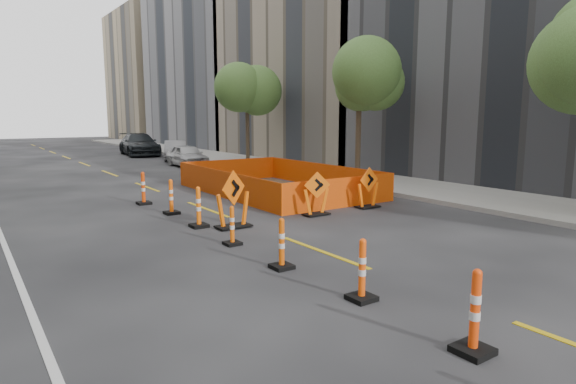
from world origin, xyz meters
TOP-DOWN VIEW (x-y plane):
  - ground_plane at (0.00, 0.00)m, footprint 140.00×140.00m
  - sidewalk_right at (9.00, 12.00)m, footprint 4.00×90.00m
  - bld_right_c at (17.00, 23.80)m, footprint 12.00×16.00m
  - bld_right_d at (17.00, 40.20)m, footprint 12.00×18.00m
  - bld_right_e at (17.00, 58.60)m, footprint 12.00×14.00m
  - tree_r_b at (8.40, 12.00)m, footprint 2.80×2.80m
  - tree_r_c at (8.40, 22.00)m, footprint 2.80×2.80m
  - channelizer_2 at (-1.32, -0.72)m, footprint 0.44×0.44m
  - channelizer_3 at (-1.25, 1.41)m, footprint 0.41×0.41m
  - channelizer_4 at (-1.40, 3.54)m, footprint 0.40×0.40m
  - channelizer_5 at (-1.37, 5.67)m, footprint 0.37×0.37m
  - channelizer_6 at (-1.26, 7.80)m, footprint 0.44×0.44m
  - channelizer_7 at (-1.22, 9.92)m, footprint 0.43×0.43m
  - channelizer_8 at (-1.40, 12.05)m, footprint 0.44×0.44m
  - chevron_sign_left at (-0.53, 7.19)m, footprint 1.21×1.00m
  - chevron_sign_center at (2.34, 7.24)m, footprint 1.03×0.84m
  - chevron_sign_right at (4.48, 7.24)m, footprint 0.92×0.58m
  - safety_fence at (3.80, 11.72)m, footprint 4.79×8.07m
  - parked_car_near at (4.72, 22.78)m, footprint 1.75×3.98m
  - parked_car_mid at (5.79, 27.36)m, footprint 2.84×4.29m
  - parked_car_far at (5.06, 32.95)m, footprint 2.98×6.00m

SIDE VIEW (x-z plane):
  - ground_plane at x=0.00m, z-range 0.00..0.00m
  - sidewalk_right at x=9.00m, z-range 0.00..0.15m
  - channelizer_5 at x=-1.37m, z-range 0.00..0.94m
  - safety_fence at x=3.80m, z-range 0.00..1.00m
  - channelizer_4 at x=-1.40m, z-range 0.00..1.02m
  - channelizer_3 at x=-1.25m, z-range 0.00..1.04m
  - channelizer_7 at x=-1.22m, z-range 0.00..1.08m
  - channelizer_2 at x=-1.32m, z-range 0.00..1.12m
  - channelizer_6 at x=-1.26m, z-range 0.00..1.12m
  - channelizer_8 at x=-1.40m, z-range 0.00..1.12m
  - parked_car_near at x=4.72m, z-range 0.00..1.33m
  - parked_car_mid at x=5.79m, z-range 0.00..1.34m
  - chevron_sign_center at x=2.34m, z-range 0.00..1.34m
  - chevron_sign_right at x=4.48m, z-range 0.00..1.34m
  - chevron_sign_left at x=-0.53m, z-range 0.00..1.57m
  - parked_car_far at x=5.06m, z-range 0.00..1.68m
  - tree_r_b at x=8.40m, z-range 1.55..7.50m
  - tree_r_c at x=8.40m, z-range 1.55..7.50m
  - bld_right_c at x=17.00m, z-range 0.00..14.00m
  - bld_right_e at x=17.00m, z-range 0.00..16.00m
  - bld_right_d at x=17.00m, z-range 0.00..20.00m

